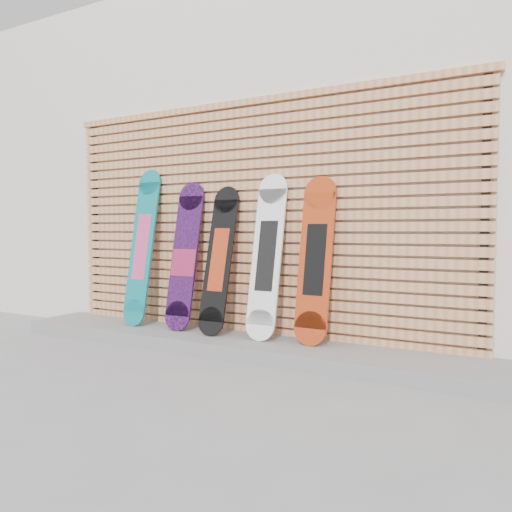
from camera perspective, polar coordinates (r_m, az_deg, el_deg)
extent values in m
plane|color=gray|center=(3.94, -5.98, -12.94)|extent=(80.00, 80.00, 0.00)
cube|color=beige|center=(6.86, 14.71, 8.92)|extent=(12.00, 5.00, 3.60)
cube|color=slate|center=(4.56, -2.62, -9.95)|extent=(4.60, 0.70, 0.12)
cube|color=tan|center=(4.79, -0.79, -8.37)|extent=(4.20, 0.05, 0.08)
cube|color=tan|center=(4.77, -0.79, -7.23)|extent=(4.20, 0.05, 0.08)
cube|color=tan|center=(4.75, -0.80, -6.07)|extent=(4.20, 0.05, 0.07)
cube|color=tan|center=(4.74, -0.80, -4.92)|extent=(4.20, 0.05, 0.07)
cube|color=tan|center=(4.72, -0.80, -3.75)|extent=(4.20, 0.05, 0.07)
cube|color=tan|center=(4.71, -0.80, -2.58)|extent=(4.20, 0.05, 0.07)
cube|color=tan|center=(4.71, -0.80, -1.40)|extent=(4.20, 0.05, 0.07)
cube|color=tan|center=(4.70, -0.80, -0.22)|extent=(4.20, 0.05, 0.07)
cube|color=tan|center=(4.69, -0.80, 0.96)|extent=(4.20, 0.05, 0.07)
cube|color=tan|center=(4.69, -0.80, 2.14)|extent=(4.20, 0.05, 0.08)
cube|color=tan|center=(4.69, -0.80, 3.33)|extent=(4.20, 0.05, 0.08)
cube|color=tan|center=(4.69, -0.80, 4.51)|extent=(4.20, 0.05, 0.08)
cube|color=tan|center=(4.70, -0.80, 5.69)|extent=(4.20, 0.05, 0.08)
cube|color=tan|center=(4.70, -0.80, 6.87)|extent=(4.20, 0.05, 0.08)
cube|color=tan|center=(4.71, -0.81, 8.05)|extent=(4.20, 0.05, 0.08)
cube|color=tan|center=(4.72, -0.81, 9.22)|extent=(4.20, 0.05, 0.08)
cube|color=tan|center=(4.73, -0.81, 10.39)|extent=(4.20, 0.05, 0.08)
cube|color=tan|center=(4.74, -0.81, 11.55)|extent=(4.20, 0.05, 0.08)
cube|color=tan|center=(4.76, -0.81, 12.71)|extent=(4.20, 0.05, 0.08)
cube|color=tan|center=(4.78, -0.81, 13.86)|extent=(4.20, 0.05, 0.08)
cube|color=tan|center=(4.80, -0.81, 14.99)|extent=(4.20, 0.05, 0.08)
cube|color=tan|center=(4.82, -0.81, 16.12)|extent=(4.20, 0.05, 0.08)
cube|color=black|center=(5.97, -17.83, 3.20)|extent=(0.06, 0.04, 2.23)
cube|color=black|center=(4.12, 24.70, 3.23)|extent=(0.06, 0.04, 2.23)
cube|color=tan|center=(4.84, -0.81, 17.15)|extent=(4.26, 0.07, 0.06)
cube|color=#0D767E|center=(5.20, -12.89, 1.06)|extent=(0.27, 0.28, 1.32)
cylinder|color=#0D767E|center=(5.17, -13.78, -6.31)|extent=(0.27, 0.07, 0.27)
cylinder|color=#0D767E|center=(5.32, -12.03, 8.21)|extent=(0.27, 0.07, 0.27)
cube|color=#E04F87|center=(5.20, -12.89, 1.06)|extent=(0.17, 0.16, 0.67)
cube|color=black|center=(4.88, -8.15, 0.09)|extent=(0.29, 0.26, 1.15)
cylinder|color=black|center=(4.85, -8.96, -6.78)|extent=(0.29, 0.08, 0.29)
cylinder|color=black|center=(4.98, -7.37, 6.77)|extent=(0.29, 0.08, 0.29)
cube|color=#981E49|center=(4.87, -8.25, -0.76)|extent=(0.27, 0.08, 0.26)
cube|color=black|center=(4.63, -4.25, -0.41)|extent=(0.26, 0.30, 1.12)
cylinder|color=black|center=(4.58, -5.16, -7.47)|extent=(0.26, 0.08, 0.26)
cylinder|color=black|center=(4.75, -3.37, 6.40)|extent=(0.26, 0.08, 0.26)
cube|color=maroon|center=(4.63, -4.25, -0.41)|extent=(0.16, 0.17, 0.58)
cube|color=white|center=(4.40, 1.25, 0.02)|extent=(0.28, 0.27, 1.20)
cylinder|color=white|center=(4.36, 0.49, -7.89)|extent=(0.28, 0.08, 0.28)
cylinder|color=white|center=(4.51, 1.98, 7.66)|extent=(0.28, 0.08, 0.28)
cube|color=black|center=(4.40, 1.25, 0.02)|extent=(0.17, 0.15, 0.62)
cube|color=#AC3412|center=(4.23, 6.81, -0.41)|extent=(0.29, 0.23, 1.14)
cylinder|color=#AC3412|center=(4.21, 6.22, -8.24)|extent=(0.29, 0.07, 0.29)
cylinder|color=#AC3412|center=(4.33, 7.37, 7.20)|extent=(0.29, 0.07, 0.29)
cube|color=black|center=(4.23, 6.81, -0.41)|extent=(0.18, 0.13, 0.60)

